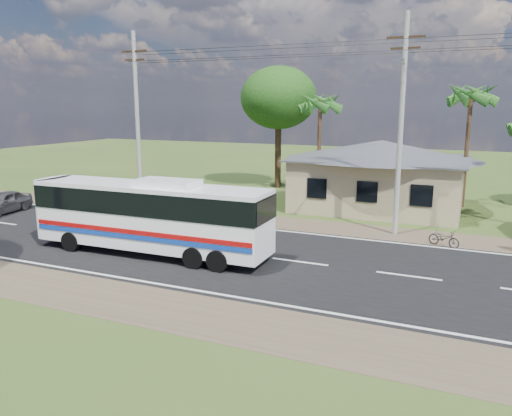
{
  "coord_description": "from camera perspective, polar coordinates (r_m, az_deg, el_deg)",
  "views": [
    {
      "loc": [
        6.48,
        -19.47,
        6.62
      ],
      "look_at": [
        -2.49,
        1.0,
        1.98
      ],
      "focal_mm": 35.0,
      "sensor_mm": 36.0,
      "label": 1
    }
  ],
  "objects": [
    {
      "name": "palm_far",
      "position": [
        36.98,
        7.35,
        11.73
      ],
      "size": [
        2.8,
        2.8,
        7.7
      ],
      "color": "#47301E",
      "rests_on": "ground"
    },
    {
      "name": "ground",
      "position": [
        21.56,
        5.03,
        -6.19
      ],
      "size": [
        120.0,
        120.0,
        0.0
      ],
      "primitive_type": "plane",
      "color": "#2E4719",
      "rests_on": "ground"
    },
    {
      "name": "road",
      "position": [
        21.56,
        5.03,
        -6.17
      ],
      "size": [
        120.0,
        16.0,
        0.03
      ],
      "color": "black",
      "rests_on": "ground"
    },
    {
      "name": "motorcycle",
      "position": [
        25.32,
        20.69,
        -3.25
      ],
      "size": [
        1.62,
        1.11,
        0.81
      ],
      "primitive_type": "imported",
      "rotation": [
        0.0,
        0.0,
        1.15
      ],
      "color": "black",
      "rests_on": "ground"
    },
    {
      "name": "house",
      "position": [
        33.16,
        14.02,
        4.5
      ],
      "size": [
        12.4,
        10.0,
        5.0
      ],
      "color": "tan",
      "rests_on": "ground"
    },
    {
      "name": "coach_bus",
      "position": [
        22.63,
        -11.97,
        -0.38
      ],
      "size": [
        11.14,
        2.59,
        3.45
      ],
      "rotation": [
        0.0,
        0.0,
        0.02
      ],
      "color": "white",
      "rests_on": "ground"
    },
    {
      "name": "tree_behind_house",
      "position": [
        40.17,
        2.59,
        12.43
      ],
      "size": [
        6.0,
        6.0,
        9.61
      ],
      "color": "#47301E",
      "rests_on": "ground"
    },
    {
      "name": "small_car",
      "position": [
        34.64,
        -26.99,
        0.58
      ],
      "size": [
        2.24,
        4.21,
        1.36
      ],
      "primitive_type": "imported",
      "rotation": [
        0.0,
        0.0,
        0.16
      ],
      "color": "#2F2F31",
      "rests_on": "ground"
    },
    {
      "name": "palm_mid",
      "position": [
        34.97,
        23.38,
        11.68
      ],
      "size": [
        2.8,
        2.8,
        8.2
      ],
      "color": "#47301E",
      "rests_on": "ground"
    },
    {
      "name": "utility_poles",
      "position": [
        26.24,
        15.52,
        9.46
      ],
      "size": [
        32.8,
        2.22,
        11.0
      ],
      "color": "#9E9E99",
      "rests_on": "ground"
    }
  ]
}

